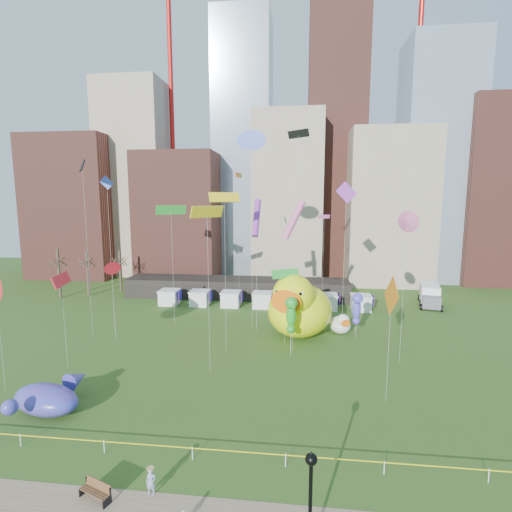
# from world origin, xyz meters

# --- Properties ---
(ground) EXTENTS (160.00, 160.00, 0.00)m
(ground) POSITION_xyz_m (0.00, 0.00, 0.00)
(ground) COLOR #37531A
(ground) RESTS_ON ground
(skyline) EXTENTS (101.00, 23.00, 68.00)m
(skyline) POSITION_xyz_m (2.25, 61.06, 21.44)
(skyline) COLOR brown
(skyline) RESTS_ON ground
(crane_left) EXTENTS (23.00, 1.00, 76.00)m
(crane_left) POSITION_xyz_m (-21.11, 64.00, 46.90)
(crane_left) COLOR red
(crane_left) RESTS_ON ground
(crane_right) EXTENTS (23.00, 1.00, 76.00)m
(crane_right) POSITION_xyz_m (30.89, 64.00, 46.90)
(crane_right) COLOR red
(crane_right) RESTS_ON ground
(pavilion) EXTENTS (38.00, 6.00, 3.20)m
(pavilion) POSITION_xyz_m (-4.00, 42.00, 1.60)
(pavilion) COLOR black
(pavilion) RESTS_ON ground
(vendor_tents) EXTENTS (33.24, 2.80, 2.40)m
(vendor_tents) POSITION_xyz_m (1.02, 36.00, 1.11)
(vendor_tents) COLOR white
(vendor_tents) RESTS_ON ground
(bare_trees) EXTENTS (8.44, 6.44, 8.50)m
(bare_trees) POSITION_xyz_m (-30.17, 40.54, 4.01)
(bare_trees) COLOR #382B21
(bare_trees) RESTS_ON ground
(caution_tape) EXTENTS (50.00, 0.06, 0.90)m
(caution_tape) POSITION_xyz_m (0.00, 0.00, 0.68)
(caution_tape) COLOR white
(caution_tape) RESTS_ON ground
(big_duck) EXTENTS (10.03, 11.61, 8.20)m
(big_duck) POSITION_xyz_m (6.64, 23.42, 3.77)
(big_duck) COLOR #F2FF0D
(big_duck) RESTS_ON ground
(small_duck) EXTENTS (3.28, 3.85, 2.74)m
(small_duck) POSITION_xyz_m (11.91, 25.19, 1.26)
(small_duck) COLOR white
(small_duck) RESTS_ON ground
(seahorse_green) EXTENTS (1.57, 1.84, 6.54)m
(seahorse_green) POSITION_xyz_m (5.86, 17.45, 4.89)
(seahorse_green) COLOR silver
(seahorse_green) RESTS_ON ground
(seahorse_purple) EXTENTS (1.55, 1.81, 5.58)m
(seahorse_purple) POSITION_xyz_m (13.60, 23.89, 3.96)
(seahorse_purple) COLOR silver
(seahorse_purple) RESTS_ON ground
(whale_inflatable) EXTENTS (6.43, 7.49, 2.58)m
(whale_inflatable) POSITION_xyz_m (-12.86, 4.28, 1.18)
(whale_inflatable) COLOR #5A3592
(whale_inflatable) RESTS_ON ground
(park_bench) EXTENTS (2.04, 1.28, 1.00)m
(park_bench) POSITION_xyz_m (-4.43, -3.83, 0.55)
(park_bench) COLOR brown
(park_bench) RESTS_ON footpath
(lamppost) EXTENTS (0.56, 0.56, 5.39)m
(lamppost) POSITION_xyz_m (7.33, -6.00, 3.30)
(lamppost) COLOR black
(lamppost) RESTS_ON footpath
(box_truck) EXTENTS (4.36, 7.89, 3.17)m
(box_truck) POSITION_xyz_m (27.39, 40.46, 1.63)
(box_truck) COLOR white
(box_truck) RESTS_ON ground
(woman) EXTENTS (0.59, 0.41, 1.58)m
(woman) POSITION_xyz_m (-1.49, -3.20, 0.81)
(woman) COLOR white
(woman) RESTS_ON footpath
(kite_0) EXTENTS (1.32, 3.75, 9.48)m
(kite_0) POSITION_xyz_m (-16.36, 12.21, 8.89)
(kite_0) COLOR silver
(kite_0) RESTS_ON ground
(kite_1) EXTENTS (1.64, 0.91, 14.54)m
(kite_1) POSITION_xyz_m (10.04, 33.49, 14.03)
(kite_1) COLOR silver
(kite_1) RESTS_ON ground
(kite_2) EXTENTS (2.66, 3.54, 21.03)m
(kite_2) POSITION_xyz_m (-18.09, 20.08, 20.34)
(kite_2) COLOR silver
(kite_2) RESTS_ON ground
(kite_3) EXTENTS (3.11, 2.06, 8.85)m
(kite_3) POSITION_xyz_m (5.08, 20.85, 8.32)
(kite_3) COLOR silver
(kite_3) RESTS_ON ground
(kite_4) EXTENTS (3.09, 2.33, 17.41)m
(kite_4) POSITION_xyz_m (-1.33, 18.29, 16.81)
(kite_4) COLOR silver
(kite_4) RESTS_ON ground
(kite_5) EXTENTS (1.72, 0.15, 19.56)m
(kite_5) POSITION_xyz_m (-16.82, 23.09, 17.78)
(kite_5) COLOR silver
(kite_5) RESTS_ON ground
(kite_6) EXTENTS (0.83, 2.18, 20.44)m
(kite_6) POSITION_xyz_m (-2.15, 32.69, 19.82)
(kite_6) COLOR silver
(kite_6) RESTS_ON ground
(kite_7) EXTENTS (1.00, 2.80, 16.76)m
(kite_7) POSITION_xyz_m (1.30, 25.19, 14.41)
(kite_7) COLOR silver
(kite_7) RESTS_ON ground
(kite_9) EXTENTS (1.08, 2.03, 15.56)m
(kite_9) POSITION_xyz_m (17.08, 17.12, 14.49)
(kite_9) COLOR silver
(kite_9) RESTS_ON ground
(kite_10) EXTENTS (2.50, 2.00, 24.39)m
(kite_10) POSITION_xyz_m (6.29, 22.84, 23.72)
(kite_10) COLOR silver
(kite_10) RESTS_ON ground
(kite_11) EXTENTS (3.53, 2.58, 15.94)m
(kite_11) POSITION_xyz_m (-9.90, 26.17, 15.29)
(kite_11) COLOR silver
(kite_11) RESTS_ON ground
(kite_12) EXTENTS (2.62, 3.09, 16.08)m
(kite_12) POSITION_xyz_m (-1.89, 12.88, 15.47)
(kite_12) COLOR silver
(kite_12) RESTS_ON ground
(kite_13) EXTENTS (2.52, 0.58, 25.14)m
(kite_13) POSITION_xyz_m (0.53, 26.60, 23.85)
(kite_13) COLOR silver
(kite_13) RESTS_ON ground
(kite_14) EXTENTS (0.37, 3.44, 10.75)m
(kite_14) POSITION_xyz_m (13.99, 8.89, 8.97)
(kite_14) COLOR silver
(kite_14) RESTS_ON ground
(kite_15) EXTENTS (2.39, 1.19, 18.83)m
(kite_15) POSITION_xyz_m (12.10, 25.58, 17.14)
(kite_15) COLOR silver
(kite_15) RESTS_ON ground
(kite_16) EXTENTS (0.91, 1.32, 9.50)m
(kite_16) POSITION_xyz_m (-14.90, 19.58, 8.76)
(kite_16) COLOR silver
(kite_16) RESTS_ON ground
(kite_17) EXTENTS (2.44, 0.84, 16.65)m
(kite_17) POSITION_xyz_m (6.02, 17.84, 14.59)
(kite_17) COLOR silver
(kite_17) RESTS_ON ground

